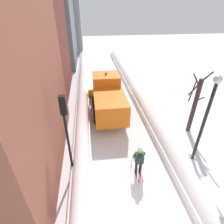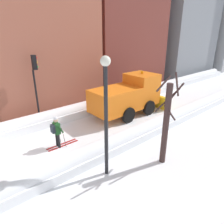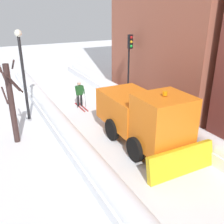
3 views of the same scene
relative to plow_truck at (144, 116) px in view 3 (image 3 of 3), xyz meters
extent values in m
plane|color=white|center=(0.53, 1.73, -1.48)|extent=(80.00, 80.00, 0.00)
cube|color=white|center=(-2.10, 1.73, -1.20)|extent=(1.10, 36.00, 0.56)
cylinder|color=white|center=(-2.10, 1.73, -0.92)|extent=(0.90, 34.20, 0.90)
cube|color=white|center=(3.16, 1.73, -1.25)|extent=(1.10, 36.00, 0.46)
cylinder|color=white|center=(3.16, 1.73, -1.02)|extent=(0.90, 34.20, 0.90)
cube|color=orange|center=(0.00, -1.32, -0.08)|extent=(2.30, 3.40, 1.60)
cube|color=orange|center=(0.00, 1.38, 0.27)|extent=(2.20, 2.00, 2.30)
cube|color=black|center=(0.00, 2.34, 0.78)|extent=(1.85, 0.06, 1.01)
cube|color=yellow|center=(0.00, 2.73, -0.93)|extent=(3.20, 0.46, 1.13)
cylinder|color=orange|center=(0.00, 1.38, 1.54)|extent=(0.20, 0.20, 0.18)
cylinder|color=black|center=(-1.15, 1.08, -0.93)|extent=(0.25, 1.10, 1.10)
cylinder|color=black|center=(1.15, 1.08, -0.93)|extent=(0.25, 1.10, 1.10)
cylinder|color=black|center=(-1.15, -1.12, -0.93)|extent=(0.25, 1.10, 1.10)
cylinder|color=black|center=(1.15, -1.12, -0.93)|extent=(0.25, 1.10, 1.10)
cylinder|color=black|center=(0.79, -6.32, -1.07)|extent=(0.14, 0.14, 0.82)
cylinder|color=black|center=(1.01, -6.32, -1.07)|extent=(0.14, 0.14, 0.82)
cube|color=#1E5123|center=(0.90, -6.32, -0.35)|extent=(0.42, 0.26, 0.62)
cube|color=#262D38|center=(0.90, -6.53, -0.32)|extent=(0.32, 0.16, 0.44)
sphere|color=tan|center=(0.90, -6.32, 0.12)|extent=(0.24, 0.24, 0.24)
sphere|color=silver|center=(0.90, -6.32, 0.22)|extent=(0.22, 0.22, 0.22)
cylinder|color=#1E5123|center=(0.64, -6.22, -0.32)|extent=(0.09, 0.33, 0.56)
cylinder|color=#1E5123|center=(1.16, -6.22, -0.32)|extent=(0.09, 0.33, 0.56)
cube|color=maroon|center=(0.79, -6.07, -1.46)|extent=(0.09, 1.80, 0.03)
cube|color=maroon|center=(1.01, -6.07, -1.46)|extent=(0.09, 1.80, 0.03)
cylinder|color=#262628|center=(0.60, -6.10, -0.88)|extent=(0.02, 0.19, 1.19)
cylinder|color=#262628|center=(1.20, -6.10, -0.88)|extent=(0.02, 0.19, 1.19)
cylinder|color=black|center=(-2.60, -5.87, 0.37)|extent=(0.12, 0.12, 3.69)
cube|color=black|center=(-2.60, -5.73, 2.67)|extent=(0.28, 0.24, 0.90)
sphere|color=red|center=(-2.60, -5.60, 2.95)|extent=(0.18, 0.18, 0.18)
sphere|color=gold|center=(-2.60, -5.60, 2.67)|extent=(0.18, 0.18, 0.18)
sphere|color=green|center=(-2.60, -5.60, 2.39)|extent=(0.18, 0.18, 0.18)
cylinder|color=black|center=(4.40, -5.74, 0.92)|extent=(0.16, 0.16, 4.80)
sphere|color=silver|center=(4.40, -5.74, 3.50)|extent=(0.40, 0.40, 0.40)
cylinder|color=#3B2927|center=(5.48, -3.11, 0.49)|extent=(0.28, 0.28, 3.92)
cylinder|color=#3B2927|center=(5.24, -2.84, 1.57)|extent=(0.78, 0.80, 1.20)
cylinder|color=#3B2927|center=(5.73, -3.06, 1.02)|extent=(0.19, 0.75, 0.69)
cylinder|color=#3B2927|center=(5.16, -3.11, 2.38)|extent=(0.09, 0.96, 0.61)
cylinder|color=#3B2927|center=(5.51, -2.80, 1.86)|extent=(0.95, 0.15, 1.32)
camera|label=1|loc=(-1.36, -12.71, 6.45)|focal=28.62mm
camera|label=2|loc=(10.38, -10.59, 4.58)|focal=33.30mm
camera|label=3|loc=(6.53, 9.32, 4.84)|focal=41.55mm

